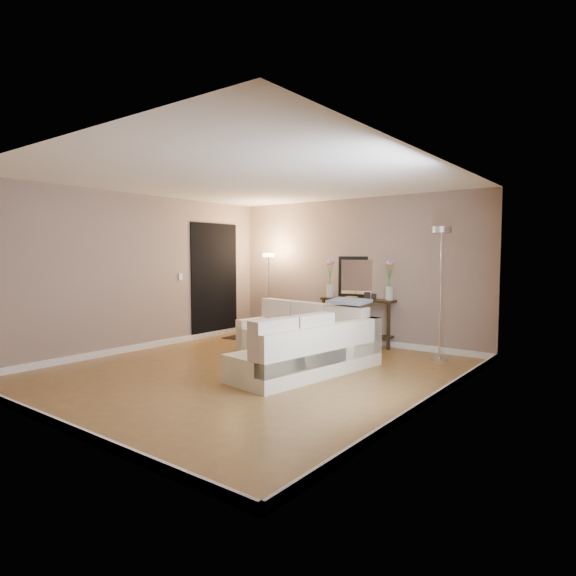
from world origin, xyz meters
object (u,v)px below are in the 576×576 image
Objects in this scene: console_table at (354,318)px; floor_lamp_lit at (269,278)px; sectional_sofa at (302,342)px; floor_lamp_unlit at (441,266)px.

floor_lamp_lit is (-1.75, -0.25, 0.68)m from console_table.
floor_lamp_lit reaches higher than sectional_sofa.
floor_lamp_unlit is at bearing -1.50° from floor_lamp_lit.
console_table is 1.96m from floor_lamp_unlit.
floor_lamp_lit is at bearing 178.50° from floor_lamp_unlit.
floor_lamp_unlit reaches higher than console_table.
floor_lamp_unlit reaches higher than sectional_sofa.
floor_lamp_lit is at bearing -171.94° from console_table.
sectional_sofa is 2.38m from floor_lamp_unlit.
sectional_sofa is 1.90× the size of console_table.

